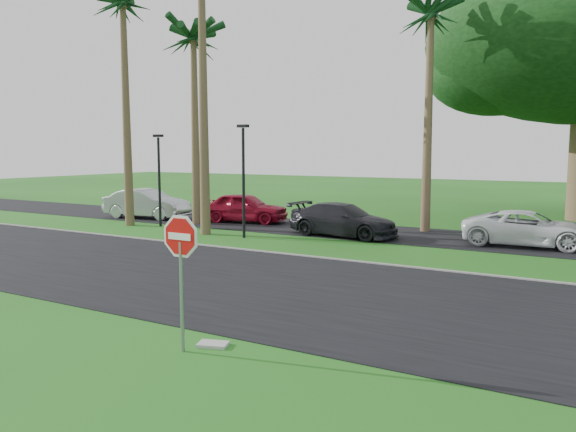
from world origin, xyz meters
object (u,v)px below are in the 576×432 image
at_px(car_red, 245,208).
at_px(car_minivan, 529,229).
at_px(car_dark, 343,220).
at_px(car_silver, 147,204).
at_px(stop_sign_near, 181,255).

distance_m(car_red, car_minivan, 13.25).
bearing_deg(car_red, car_dark, -117.17).
bearing_deg(car_dark, car_red, 79.59).
xyz_separation_m(car_dark, car_minivan, (7.08, 1.20, -0.03)).
distance_m(car_silver, car_red, 5.57).
height_order(car_red, car_minivan, car_red).
xyz_separation_m(car_silver, car_minivan, (18.68, 0.66, -0.11)).
bearing_deg(car_silver, car_minivan, -95.67).
xyz_separation_m(car_silver, car_red, (5.44, 1.17, -0.03)).
height_order(car_silver, car_dark, car_silver).
height_order(car_silver, car_red, car_silver).
bearing_deg(car_dark, car_minivan, -75.18).
distance_m(stop_sign_near, car_dark, 14.26).
bearing_deg(car_dark, stop_sign_near, -162.30).
relative_size(stop_sign_near, car_red, 0.60).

